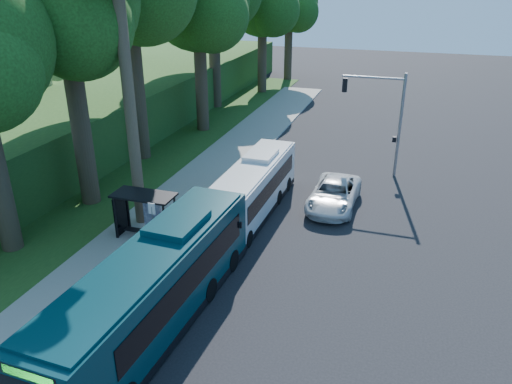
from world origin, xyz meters
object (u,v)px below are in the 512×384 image
(bus_shelter, at_px, (142,206))
(white_bus, at_px, (251,189))
(pickup, at_px, (334,194))
(teal_bus, at_px, (156,285))

(bus_shelter, bearing_deg, white_bus, 42.82)
(bus_shelter, height_order, pickup, bus_shelter)
(white_bus, bearing_deg, teal_bus, -91.39)
(bus_shelter, bearing_deg, teal_bus, -56.27)
(teal_bus, bearing_deg, pickup, 72.32)
(white_bus, distance_m, pickup, 5.07)
(bus_shelter, xyz_separation_m, white_bus, (4.58, 4.24, -0.24))
(bus_shelter, distance_m, teal_bus, 7.44)
(bus_shelter, relative_size, teal_bus, 0.25)
(white_bus, bearing_deg, bus_shelter, -136.12)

